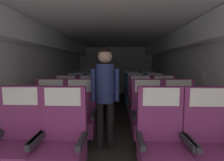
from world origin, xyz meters
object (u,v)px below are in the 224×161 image
seat_d_right_aisle (155,97)px  seat_e_right_aisle (149,91)px  seat_a_right_window (162,145)px  seat_d_right_window (136,97)px  seat_a_right_aisle (210,147)px  seat_d_left_window (75,96)px  seat_a_left_aisle (61,145)px  flight_attendant (105,88)px  seat_b_left_window (50,118)px  seat_e_left_window (82,91)px  seat_e_right_window (132,91)px  seat_a_left_window (18,143)px  seat_b_left_aisle (80,118)px  seat_c_right_aisle (164,105)px  seat_c_left_window (65,105)px  seat_b_right_window (148,119)px  seat_b_right_aisle (179,119)px  seat_e_left_aisle (98,91)px  seat_d_left_aisle (95,97)px  seat_c_left_aisle (89,105)px  seat_c_right_window (141,105)px

seat_d_right_aisle → seat_e_right_aisle: (0.01, 0.87, 0.00)m
seat_a_right_window → seat_d_right_window: (0.01, 2.59, 0.00)m
seat_a_right_aisle → seat_d_left_window: 3.34m
seat_a_left_aisle → flight_attendant: size_ratio=0.69×
seat_b_left_window → seat_d_right_aisle: size_ratio=1.00×
seat_d_left_window → seat_e_left_window: size_ratio=1.00×
seat_e_right_window → seat_a_left_window: bearing=-114.6°
seat_d_right_aisle → seat_e_right_aisle: size_ratio=1.00×
seat_a_left_window → seat_e_right_aisle: same height
seat_b_left_aisle → seat_e_right_window: 2.78m
seat_e_right_aisle → seat_c_right_aisle: bearing=-90.1°
flight_attendant → seat_c_left_window: bearing=-65.1°
seat_c_left_window → flight_attendant: 1.40m
seat_b_right_window → seat_d_right_aisle: 1.79m
seat_a_left_aisle → seat_a_right_window: same height
seat_a_left_aisle → seat_a_right_aisle: (1.58, 0.00, 0.00)m
seat_c_right_aisle → seat_b_right_aisle: bearing=-89.9°
seat_b_right_aisle → seat_b_right_window: bearing=-179.1°
seat_e_left_window → seat_c_left_window: bearing=-90.3°
seat_b_right_aisle → seat_c_right_aisle: 0.85m
seat_b_left_aisle → seat_d_right_aisle: same height
seat_a_left_aisle → seat_d_right_aisle: size_ratio=1.00×
seat_c_right_aisle → seat_d_right_window: (-0.49, 0.88, 0.00)m
seat_b_left_aisle → seat_b_right_window: same height
seat_c_right_aisle → seat_e_right_aisle: size_ratio=1.00×
seat_a_right_aisle → seat_b_left_aisle: size_ratio=1.00×
seat_d_right_aisle → seat_e_left_aisle: bearing=151.3°
seat_c_right_aisle → seat_d_left_aisle: 1.79m
seat_c_left_window → seat_a_right_window: bearing=-47.6°
seat_a_left_aisle → flight_attendant: flight_attendant is taller
flight_attendant → seat_b_right_aisle: bearing=164.4°
seat_c_left_window → seat_e_left_aisle: bearing=73.7°
seat_a_right_window → seat_b_right_window: (0.01, 0.85, 0.00)m
seat_c_left_aisle → seat_d_left_aisle: 0.87m
seat_b_left_aisle → seat_d_left_window: (-0.50, 1.72, 0.00)m
seat_b_right_window → seat_c_right_aisle: size_ratio=1.00×
seat_b_right_window → seat_c_right_window: bearing=89.3°
seat_a_right_window → seat_b_left_window: 1.79m
seat_c_right_aisle → seat_c_right_window: size_ratio=1.00×
seat_a_right_aisle → seat_b_left_window: (-2.07, 0.89, 0.00)m
seat_e_left_window → seat_e_right_window: same height
seat_b_right_aisle → flight_attendant: flight_attendant is taller
seat_a_right_window → seat_b_left_window: bearing=150.9°
seat_b_right_window → seat_c_left_aisle: size_ratio=1.00×
seat_a_right_aisle → seat_a_right_window: 0.50m
flight_attendant → seat_d_right_aisle: bearing=-142.4°
seat_d_left_aisle → flight_attendant: (0.40, -1.79, 0.51)m
seat_a_right_window → seat_d_left_window: 3.03m
seat_d_left_aisle → seat_c_left_aisle: bearing=-90.0°
seat_a_right_window → seat_c_right_window: same height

